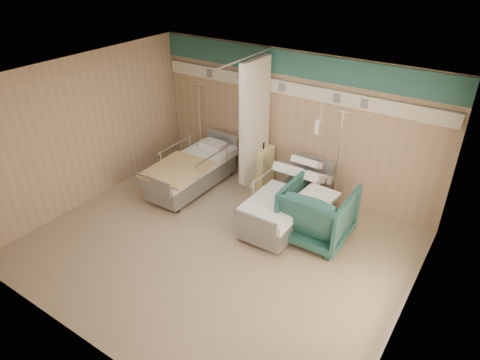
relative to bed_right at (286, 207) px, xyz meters
The scene contains 13 objects.
ground 1.47m from the bed_right, 114.78° to the right, with size 6.00×5.00×0.00m, color tan.
room_walls 1.97m from the bed_right, 121.10° to the right, with size 6.04×5.04×2.82m.
bed_right is the anchor object (origin of this frame).
bed_left 2.20m from the bed_right, behind, with size 1.00×2.16×0.63m, color white, non-canonical shape.
bedside_cabinet 1.46m from the bed_right, 141.95° to the left, with size 0.50×0.48×0.85m, color #F2E597.
visitor_armchair 0.70m from the bed_right, 10.75° to the right, with size 1.08×1.11×1.01m, color #1F4D49.
waffle_blanket 1.00m from the bed_right, 11.98° to the right, with size 0.55×0.49×0.06m, color silver.
iv_stand_right 1.08m from the bed_right, 62.39° to the left, with size 0.35×0.35×1.95m.
iv_stand_left 2.84m from the bed_right, 160.78° to the left, with size 0.33×0.33×1.85m.
call_remote 0.34m from the bed_right, behind, with size 0.17×0.08×0.04m, color black.
tan_blanket 2.23m from the bed_right, 167.89° to the right, with size 0.98×1.24×0.04m, color tan.
toiletry_bag 1.59m from the bed_right, 141.67° to the left, with size 0.24×0.16×0.13m, color black.
white_cup 1.79m from the bed_right, 142.73° to the left, with size 0.08×0.08×0.12m, color white.
Camera 1 is at (3.51, -4.53, 4.56)m, focal length 32.00 mm.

